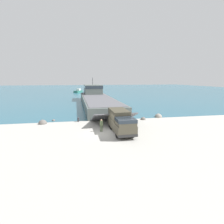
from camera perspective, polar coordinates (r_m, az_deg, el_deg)
ground_plane at (r=23.49m, az=-2.87°, el=-6.74°), size 240.00×240.00×0.00m
water_surface at (r=119.61m, az=-9.12°, el=7.24°), size 240.00×180.00×0.01m
landing_craft at (r=51.18m, az=-5.25°, el=4.80°), size 8.60×41.70×7.46m
military_truck at (r=23.33m, az=2.87°, el=-3.02°), size 2.46×6.95×2.89m
soldier_on_ramp at (r=23.69m, az=-3.49°, el=-4.11°), size 0.46×0.29×1.71m
moored_boat_a at (r=94.80m, az=-10.98°, el=6.71°), size 4.83×6.06×2.08m
mooring_bollard at (r=29.79m, az=-10.97°, el=-2.33°), size 0.34×0.34×0.76m
shoreline_rock_a at (r=30.04m, az=-21.68°, el=-3.60°), size 1.32×1.32×1.32m
shoreline_rock_b at (r=33.86m, az=14.87°, el=-1.64°), size 1.35×1.35×1.35m
shoreline_rock_c at (r=31.28m, az=10.12°, el=-2.45°), size 0.89×0.89×0.89m
shoreline_rock_d at (r=31.51m, az=-18.53°, el=-2.75°), size 0.57×0.57×0.57m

